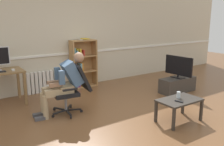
% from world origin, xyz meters
% --- Properties ---
extents(ground_plane, '(18.00, 18.00, 0.00)m').
position_xyz_m(ground_plane, '(0.00, 0.00, 0.00)').
color(ground_plane, brown).
extents(back_wall, '(12.00, 0.13, 2.70)m').
position_xyz_m(back_wall, '(0.00, 2.65, 1.35)').
color(back_wall, beige).
rests_on(back_wall, ground_plane).
extents(computer_mouse, '(0.06, 0.10, 0.03)m').
position_xyz_m(computer_mouse, '(-1.60, 2.03, 0.77)').
color(computer_mouse, white).
rests_on(computer_mouse, computer_desk).
extents(bookshelf, '(0.71, 0.29, 1.32)m').
position_xyz_m(bookshelf, '(0.25, 2.44, 0.62)').
color(bookshelf, '#AD7F4C').
rests_on(bookshelf, ground_plane).
extents(radiator, '(0.96, 0.08, 0.54)m').
position_xyz_m(radiator, '(-0.73, 2.54, 0.27)').
color(radiator, white).
rests_on(radiator, ground_plane).
extents(office_chair, '(0.84, 0.62, 0.97)m').
position_xyz_m(office_chair, '(-0.75, 0.91, 0.52)').
color(office_chair, black).
rests_on(office_chair, ground_plane).
extents(person_seated, '(1.04, 0.43, 1.20)m').
position_xyz_m(person_seated, '(-0.92, 0.93, 0.65)').
color(person_seated, tan).
rests_on(person_seated, ground_plane).
extents(tv_stand, '(0.98, 0.38, 0.37)m').
position_xyz_m(tv_stand, '(2.03, 0.66, 0.18)').
color(tv_stand, '#3D3833').
rests_on(tv_stand, ground_plane).
extents(tv_screen, '(0.23, 0.78, 0.55)m').
position_xyz_m(tv_screen, '(2.03, 0.66, 0.66)').
color(tv_screen, black).
rests_on(tv_screen, tv_stand).
extents(coffee_table, '(0.79, 0.48, 0.42)m').
position_xyz_m(coffee_table, '(0.65, -0.58, 0.37)').
color(coffee_table, '#332D28').
rests_on(coffee_table, ground_plane).
extents(drinking_glass, '(0.07, 0.07, 0.12)m').
position_xyz_m(drinking_glass, '(0.69, -0.52, 0.48)').
color(drinking_glass, silver).
rests_on(drinking_glass, coffee_table).
extents(spare_remote, '(0.07, 0.15, 0.02)m').
position_xyz_m(spare_remote, '(0.54, -0.67, 0.43)').
color(spare_remote, black).
rests_on(spare_remote, coffee_table).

